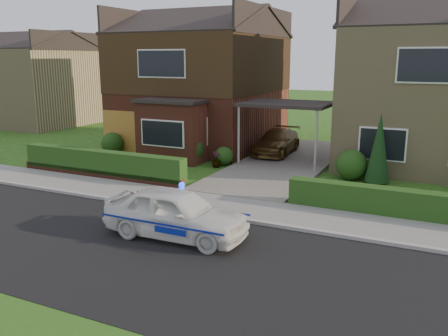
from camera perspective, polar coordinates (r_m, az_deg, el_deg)
The scene contains 23 objects.
ground at distance 12.01m, azimuth -9.55°, elevation -9.96°, with size 120.00×120.00×0.00m, color #1B4D14.
road at distance 12.01m, azimuth -9.55°, elevation -9.96°, with size 60.00×6.00×0.02m, color black.
kerb at distance 14.42m, azimuth -2.60°, elevation -5.54°, with size 60.00×0.16×0.12m, color #9E9993.
sidewalk at distance 15.31m, azimuth -0.74°, elevation -4.44°, with size 60.00×2.00×0.10m, color slate.
driveway at distance 21.50m, azimuth 7.42°, elevation 0.64°, with size 3.80×12.00×0.12m, color #666059.
house_left at distance 25.97m, azimuth -2.69°, elevation 11.23°, with size 7.50×9.53×7.25m.
house_right at distance 23.01m, azimuth 24.19°, elevation 9.50°, with size 7.50×8.06×7.25m.
carport_link at distance 21.05m, azimuth 7.59°, elevation 7.53°, with size 3.80×3.00×2.77m.
garage_door at distance 24.25m, azimuth -12.21°, elevation 4.26°, with size 2.20×0.10×2.10m, color brown.
dwarf_wall at distance 19.35m, azimuth -14.71°, elevation -0.72°, with size 7.70×0.25×0.36m, color brown.
hedge_left at distance 19.51m, azimuth -14.40°, elevation -1.14°, with size 7.50×0.55×0.90m, color #153811.
hedge_right at distance 15.09m, azimuth 21.81°, elevation -5.88°, with size 7.50×0.55×0.80m, color #153811.
shrub_left_far at distance 24.13m, azimuth -13.29°, elevation 2.93°, with size 1.08×1.08×1.08m, color #153811.
shrub_left_mid at distance 21.44m, azimuth -4.20°, elevation 2.32°, with size 1.32×1.32×1.32m, color #153811.
shrub_left_near at distance 21.02m, azimuth 0.02°, elevation 1.47°, with size 0.84×0.84×0.84m, color #153811.
shrub_right_near at distance 19.11m, azimuth 15.09°, elevation 0.37°, with size 1.20×1.20×1.20m, color #153811.
conifer_a at distance 18.63m, azimuth 18.12°, elevation 2.05°, with size 0.90×0.90×2.60m, color black.
neighbour_left at distance 36.45m, azimuth -21.37°, elevation 9.00°, with size 6.50×7.00×5.20m, color tan.
police_car at distance 12.61m, azimuth -5.82°, elevation -5.46°, with size 3.59×3.94×1.50m.
driveway_car at distance 23.16m, azimuth 6.34°, elevation 3.17°, with size 1.60×3.94×1.14m, color brown.
potted_plant_a at distance 21.95m, azimuth -19.99°, elevation 1.15°, with size 0.44×0.30×0.83m, color gray.
potted_plant_b at distance 22.41m, azimuth -9.46°, elevation 1.83°, with size 0.38×0.31×0.69m, color gray.
potted_plant_c at distance 20.55m, azimuth -0.96°, elevation 0.98°, with size 0.39×0.39×0.69m, color gray.
Camera 1 is at (6.46, -8.98, 4.68)m, focal length 38.00 mm.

